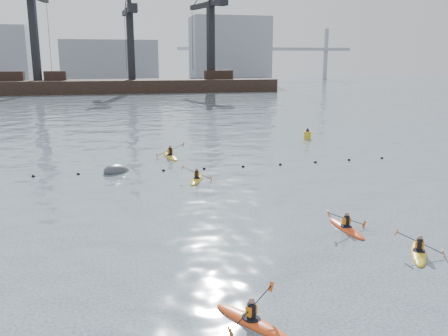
% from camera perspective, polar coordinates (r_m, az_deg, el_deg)
% --- Properties ---
extents(float_line, '(33.24, 0.73, 0.24)m').
position_cam_1_polar(float_line, '(35.18, -4.88, -0.14)').
color(float_line, black).
rests_on(float_line, ground).
extents(barge_pier, '(72.00, 19.30, 29.50)m').
position_cam_1_polar(barge_pier, '(121.63, -11.08, 9.82)').
color(barge_pier, black).
rests_on(barge_pier, ground).
extents(skyline, '(141.00, 28.00, 22.00)m').
position_cam_1_polar(skyline, '(161.84, -10.97, 13.14)').
color(skyline, gray).
rests_on(skyline, ground).
extents(kayaker_0, '(2.08, 2.82, 1.14)m').
position_cam_1_polar(kayaker_0, '(15.38, 3.30, -17.81)').
color(kayaker_0, '#E54815').
rests_on(kayaker_0, ground).
extents(kayaker_1, '(2.11, 2.80, 1.11)m').
position_cam_1_polar(kayaker_1, '(21.70, 22.39, -9.33)').
color(kayaker_1, gold).
rests_on(kayaker_1, ground).
extents(kayaker_3, '(2.00, 3.03, 1.15)m').
position_cam_1_polar(kayaker_3, '(31.96, -3.29, -1.33)').
color(kayaker_3, gold).
rests_on(kayaker_3, ground).
extents(kayaker_4, '(2.12, 3.09, 1.16)m').
position_cam_1_polar(kayaker_4, '(23.60, 14.49, -6.95)').
color(kayaker_4, '#E24315').
rests_on(kayaker_4, ground).
extents(kayaker_5, '(2.48, 3.67, 1.34)m').
position_cam_1_polar(kayaker_5, '(39.71, -6.48, 1.45)').
color(kayaker_5, gold).
rests_on(kayaker_5, ground).
extents(mooring_buoy, '(2.71, 2.61, 1.57)m').
position_cam_1_polar(mooring_buoy, '(35.17, -12.77, -0.47)').
color(mooring_buoy, '#373A3C').
rests_on(mooring_buoy, ground).
extents(nav_buoy, '(0.72, 0.72, 1.30)m').
position_cam_1_polar(nav_buoy, '(49.48, 10.00, 3.94)').
color(nav_buoy, gold).
rests_on(nav_buoy, ground).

